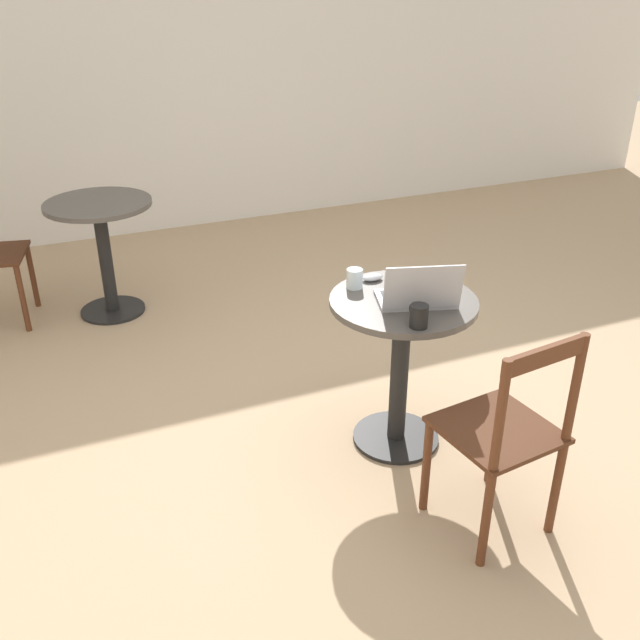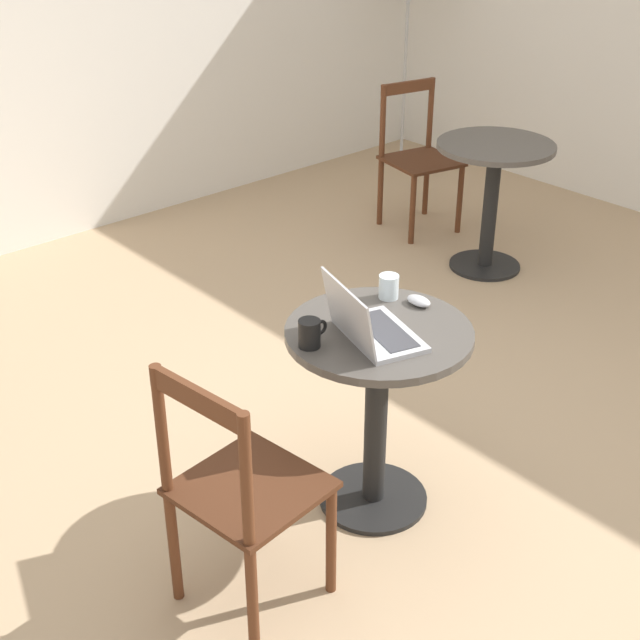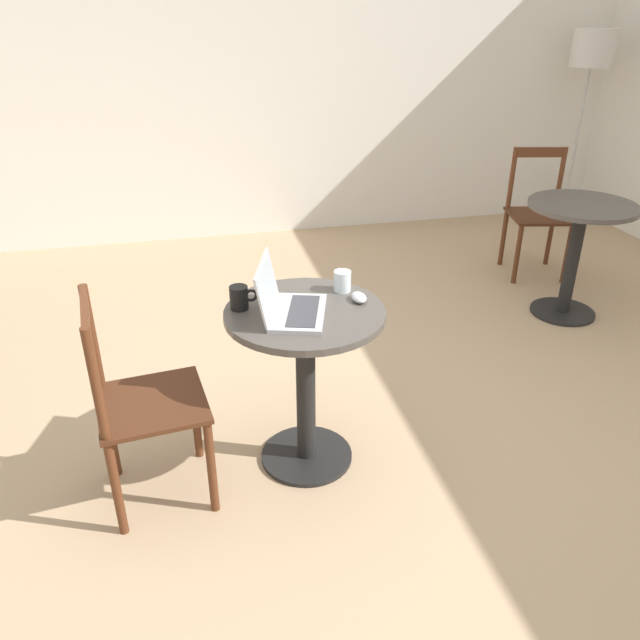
{
  "view_description": "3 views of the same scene",
  "coord_description": "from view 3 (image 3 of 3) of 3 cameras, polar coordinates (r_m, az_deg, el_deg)",
  "views": [
    {
      "loc": [
        -2.72,
        1.53,
        2.09
      ],
      "look_at": [
        -0.06,
        0.4,
        0.62
      ],
      "focal_mm": 40.0,
      "sensor_mm": 36.0,
      "label": 1
    },
    {
      "loc": [
        -2.19,
        -1.79,
        2.26
      ],
      "look_at": [
        -0.2,
        0.44,
        0.62
      ],
      "focal_mm": 50.0,
      "sensor_mm": 36.0,
      "label": 2
    },
    {
      "loc": [
        -0.71,
        -2.13,
        1.87
      ],
      "look_at": [
        -0.15,
        0.23,
        0.62
      ],
      "focal_mm": 35.0,
      "sensor_mm": 36.0,
      "label": 3
    }
  ],
  "objects": [
    {
      "name": "wall_back",
      "position": [
        5.43,
        -6.08,
        21.64
      ],
      "size": [
        9.4,
        0.06,
        2.7
      ],
      "color": "white",
      "rests_on": "ground_plane"
    },
    {
      "name": "mouse",
      "position": [
        2.6,
        3.58,
        2.09
      ],
      "size": [
        0.06,
        0.1,
        0.03
      ],
      "color": "#B7B7BC",
      "rests_on": "cafe_table_near"
    },
    {
      "name": "laptop",
      "position": [
        2.46,
        -2.92,
        1.45
      ],
      "size": [
        0.33,
        0.39,
        0.22
      ],
      "color": "#B7B7BC",
      "rests_on": "cafe_table_near"
    },
    {
      "name": "chair_near_left",
      "position": [
        2.57,
        -16.08,
        -7.42
      ],
      "size": [
        0.46,
        0.46,
        0.91
      ],
      "color": "#562D19",
      "rests_on": "ground_plane"
    },
    {
      "name": "mug",
      "position": [
        2.53,
        -7.36,
        2.05
      ],
      "size": [
        0.11,
        0.08,
        0.1
      ],
      "color": "black",
      "rests_on": "cafe_table_near"
    },
    {
      "name": "cafe_table_mid",
      "position": [
        4.29,
        22.44,
        7.03
      ],
      "size": [
        0.66,
        0.66,
        0.75
      ],
      "color": "black",
      "rests_on": "ground_plane"
    },
    {
      "name": "chair_mid_back",
      "position": [
        4.95,
        19.25,
        9.15
      ],
      "size": [
        0.49,
        0.49,
        0.91
      ],
      "color": "#562D19",
      "rests_on": "ground_plane"
    },
    {
      "name": "floor_lamp",
      "position": [
        6.08,
        23.62,
        21.22
      ],
      "size": [
        0.35,
        0.35,
        1.66
      ],
      "color": "#B7B7B7",
      "rests_on": "ground_plane"
    },
    {
      "name": "cafe_table_near",
      "position": [
        2.62,
        -1.34,
        -3.34
      ],
      "size": [
        0.66,
        0.66,
        0.75
      ],
      "color": "black",
      "rests_on": "ground_plane"
    },
    {
      "name": "ground_plane",
      "position": [
        2.93,
        4.03,
        -12.6
      ],
      "size": [
        16.0,
        16.0,
        0.0
      ],
      "primitive_type": "plane",
      "color": "tan"
    },
    {
      "name": "drinking_glass",
      "position": [
        2.67,
        2.06,
        3.58
      ],
      "size": [
        0.07,
        0.07,
        0.09
      ],
      "color": "silver",
      "rests_on": "cafe_table_near"
    }
  ]
}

